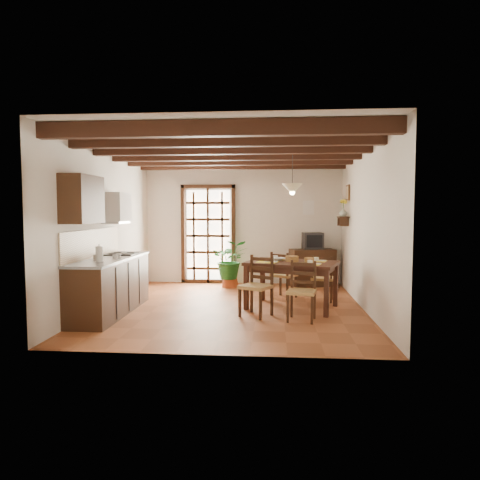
# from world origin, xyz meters

# --- Properties ---
(ground_plane) EXTENTS (5.00, 5.00, 0.00)m
(ground_plane) POSITION_xyz_m (0.00, 0.00, 0.00)
(ground_plane) COLOR brown
(room_shell) EXTENTS (4.52, 5.02, 2.81)m
(room_shell) POSITION_xyz_m (0.00, 0.00, 1.82)
(room_shell) COLOR silver
(room_shell) RESTS_ON ground_plane
(ceiling_beams) EXTENTS (4.50, 4.34, 0.20)m
(ceiling_beams) POSITION_xyz_m (0.00, 0.00, 2.69)
(ceiling_beams) COLOR black
(ceiling_beams) RESTS_ON room_shell
(french_door) EXTENTS (1.26, 0.11, 2.32)m
(french_door) POSITION_xyz_m (-0.80, 2.45, 1.18)
(french_door) COLOR white
(french_door) RESTS_ON ground_plane
(kitchen_counter) EXTENTS (0.64, 2.25, 1.38)m
(kitchen_counter) POSITION_xyz_m (-1.96, -0.60, 0.47)
(kitchen_counter) COLOR black
(kitchen_counter) RESTS_ON ground_plane
(upper_cabinet) EXTENTS (0.35, 0.80, 0.70)m
(upper_cabinet) POSITION_xyz_m (-2.08, -1.30, 1.85)
(upper_cabinet) COLOR black
(upper_cabinet) RESTS_ON room_shell
(range_hood) EXTENTS (0.38, 0.60, 0.54)m
(range_hood) POSITION_xyz_m (-2.05, -0.05, 1.73)
(range_hood) COLOR white
(range_hood) RESTS_ON room_shell
(counter_items) EXTENTS (0.50, 1.43, 0.25)m
(counter_items) POSITION_xyz_m (-1.95, -0.51, 0.96)
(counter_items) COLOR black
(counter_items) RESTS_ON kitchen_counter
(dining_table) EXTENTS (1.71, 1.37, 0.81)m
(dining_table) POSITION_xyz_m (1.03, 0.01, 0.70)
(dining_table) COLOR #371B11
(dining_table) RESTS_ON ground_plane
(chair_near_left) EXTENTS (0.59, 0.58, 0.96)m
(chair_near_left) POSITION_xyz_m (0.44, -0.60, 0.30)
(chair_near_left) COLOR #A88247
(chair_near_left) RESTS_ON ground_plane
(chair_near_right) EXTENTS (0.49, 0.48, 0.91)m
(chair_near_right) POSITION_xyz_m (1.15, -0.83, 0.29)
(chair_near_right) COLOR #A88247
(chair_near_right) RESTS_ON ground_plane
(chair_far_left) EXTENTS (0.56, 0.55, 0.90)m
(chair_far_left) POSITION_xyz_m (0.91, 0.85, 0.28)
(chair_far_left) COLOR #A88247
(chair_far_left) RESTS_ON ground_plane
(chair_far_right) EXTENTS (0.46, 0.44, 0.86)m
(chair_far_right) POSITION_xyz_m (1.62, 0.62, 0.27)
(chair_far_right) COLOR #A88247
(chair_far_right) RESTS_ON ground_plane
(table_setting) EXTENTS (1.08, 0.72, 0.10)m
(table_setting) POSITION_xyz_m (1.03, 0.01, 0.90)
(table_setting) COLOR yellow
(table_setting) RESTS_ON dining_table
(table_bowl) EXTENTS (0.28, 0.28, 0.05)m
(table_bowl) POSITION_xyz_m (0.79, 0.14, 0.84)
(table_bowl) COLOR white
(table_bowl) RESTS_ON dining_table
(sideboard) EXTENTS (1.05, 0.67, 0.83)m
(sideboard) POSITION_xyz_m (1.58, 2.23, 0.41)
(sideboard) COLOR black
(sideboard) RESTS_ON ground_plane
(crt_tv) EXTENTS (0.47, 0.44, 0.36)m
(crt_tv) POSITION_xyz_m (1.58, 2.22, 1.02)
(crt_tv) COLOR black
(crt_tv) RESTS_ON sideboard
(fuse_box) EXTENTS (0.25, 0.03, 0.32)m
(fuse_box) POSITION_xyz_m (1.50, 2.48, 1.75)
(fuse_box) COLOR white
(fuse_box) RESTS_ON room_shell
(plant_pot) EXTENTS (0.39, 0.39, 0.24)m
(plant_pot) POSITION_xyz_m (-0.24, 1.95, 0.11)
(plant_pot) COLOR maroon
(plant_pot) RESTS_ON ground_plane
(potted_plant) EXTENTS (2.26, 2.03, 2.24)m
(potted_plant) POSITION_xyz_m (-0.24, 1.95, 0.57)
(potted_plant) COLOR #144C19
(potted_plant) RESTS_ON ground_plane
(wall_shelf) EXTENTS (0.20, 0.42, 0.20)m
(wall_shelf) POSITION_xyz_m (2.14, 1.60, 1.51)
(wall_shelf) COLOR black
(wall_shelf) RESTS_ON room_shell
(shelf_vase) EXTENTS (0.15, 0.15, 0.15)m
(shelf_vase) POSITION_xyz_m (2.14, 1.60, 1.65)
(shelf_vase) COLOR #B2BFB2
(shelf_vase) RESTS_ON wall_shelf
(shelf_flowers) EXTENTS (0.14, 0.14, 0.36)m
(shelf_flowers) POSITION_xyz_m (2.14, 1.60, 1.86)
(shelf_flowers) COLOR yellow
(shelf_flowers) RESTS_ON shelf_vase
(framed_picture) EXTENTS (0.03, 0.32, 0.32)m
(framed_picture) POSITION_xyz_m (2.22, 1.60, 2.05)
(framed_picture) COLOR brown
(framed_picture) RESTS_ON room_shell
(pendant_lamp) EXTENTS (0.36, 0.36, 0.84)m
(pendant_lamp) POSITION_xyz_m (1.03, 0.11, 2.08)
(pendant_lamp) COLOR black
(pendant_lamp) RESTS_ON room_shell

